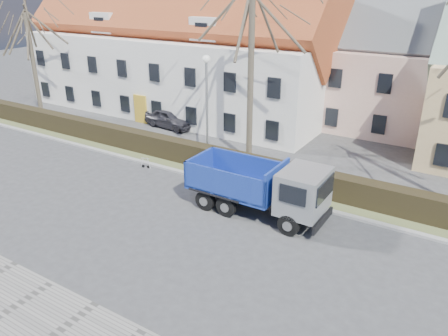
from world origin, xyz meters
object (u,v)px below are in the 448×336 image
Objects in this scene: cart_frame at (142,162)px; streetlight at (207,110)px; dump_truck at (252,185)px; parked_car_a at (170,118)px.

streetlight is at bearing 47.18° from cart_frame.
cart_frame is (-8.16, 1.34, -1.04)m from dump_truck.
cart_frame is 7.93m from parked_car_a.
parked_car_a is at bearing 146.27° from streetlight.
dump_truck is 1.65× the size of parked_car_a.
cart_frame is 0.18× the size of parked_car_a.
parked_car_a reaches higher than cart_frame.
streetlight is at bearing 141.86° from dump_truck.
cart_frame is at bearing 170.85° from dump_truck.
streetlight is 1.55× the size of parked_car_a.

